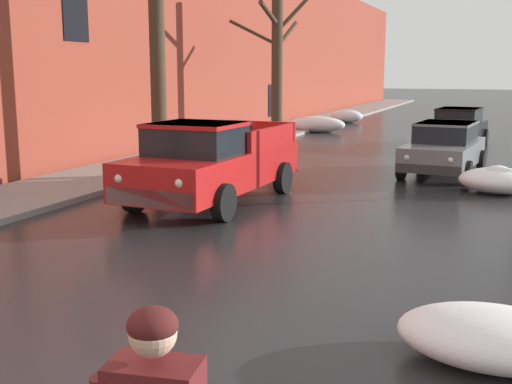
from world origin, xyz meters
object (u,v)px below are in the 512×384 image
sedan_black_parked_kerbside_mid (458,126)px  fire_hydrant (126,183)px  bare_tree_mid_block (277,59)px  pickup_truck_red_approaching_near_lane (211,162)px  bare_tree_second_along_sidewalk (158,43)px  sedan_grey_parked_kerbside_close (444,147)px

sedan_black_parked_kerbside_mid → fire_hydrant: sedan_black_parked_kerbside_mid is taller
bare_tree_mid_block → pickup_truck_red_approaching_near_lane: bare_tree_mid_block is taller
bare_tree_second_along_sidewalk → sedan_grey_parked_kerbside_close: (6.60, 3.66, -2.71)m
bare_tree_mid_block → sedan_black_parked_kerbside_mid: size_ratio=1.45×
bare_tree_second_along_sidewalk → fire_hydrant: size_ratio=9.70×
pickup_truck_red_approaching_near_lane → sedan_grey_parked_kerbside_close: size_ratio=1.30×
bare_tree_second_along_sidewalk → pickup_truck_red_approaching_near_lane: bearing=-40.5°
bare_tree_second_along_sidewalk → pickup_truck_red_approaching_near_lane: (2.39, -2.04, -2.58)m
bare_tree_second_along_sidewalk → sedan_black_parked_kerbside_mid: bare_tree_second_along_sidewalk is taller
bare_tree_second_along_sidewalk → sedan_black_parked_kerbside_mid: size_ratio=1.66×
sedan_grey_parked_kerbside_close → fire_hydrant: sedan_grey_parked_kerbside_close is taller
bare_tree_second_along_sidewalk → fire_hydrant: 3.95m
sedan_grey_parked_kerbside_close → sedan_black_parked_kerbside_mid: same height
fire_hydrant → sedan_grey_parked_kerbside_close: bearing=44.7°
sedan_grey_parked_kerbside_close → fire_hydrant: size_ratio=5.68×
pickup_truck_red_approaching_near_lane → fire_hydrant: 2.01m
fire_hydrant → sedan_black_parked_kerbside_mid: bearing=65.7°
bare_tree_mid_block → sedan_black_parked_kerbside_mid: 7.15m
bare_tree_mid_block → sedan_grey_parked_kerbside_close: 8.78m
bare_tree_mid_block → sedan_black_parked_kerbside_mid: (6.45, 1.86, -2.46)m
pickup_truck_red_approaching_near_lane → fire_hydrant: pickup_truck_red_approaching_near_lane is taller
bare_tree_mid_block → fire_hydrant: size_ratio=8.47×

